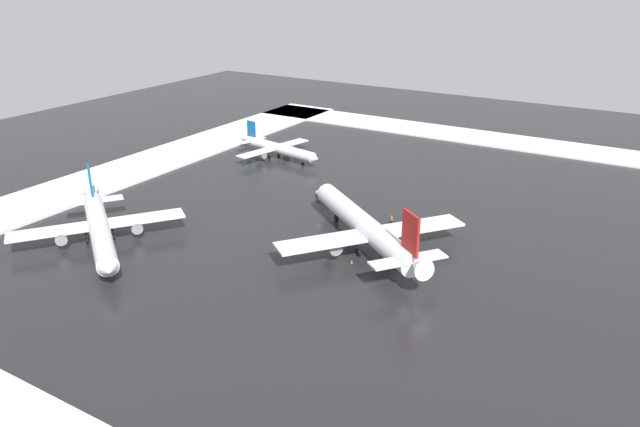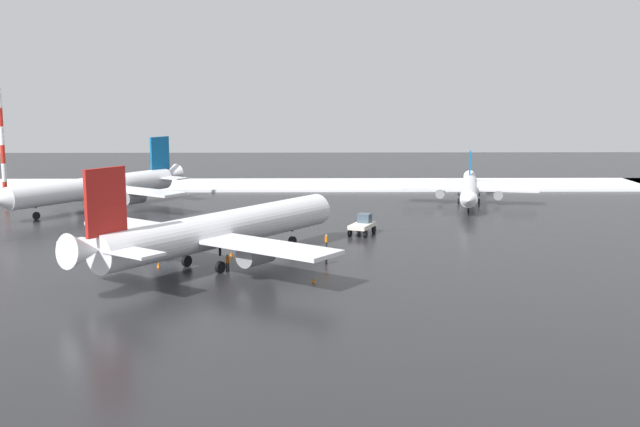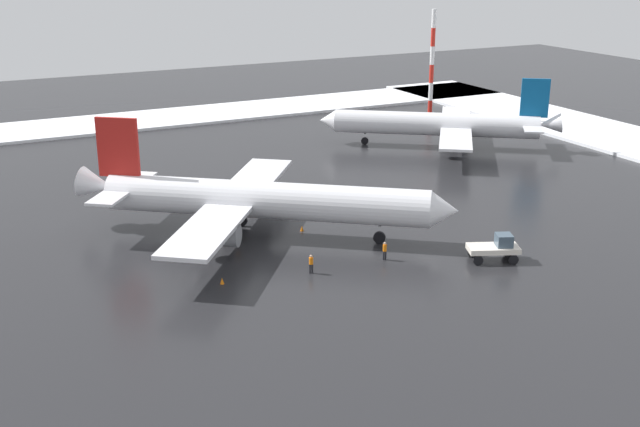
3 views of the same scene
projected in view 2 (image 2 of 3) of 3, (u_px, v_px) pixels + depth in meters
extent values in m
plane|color=#232326|center=(309.00, 240.00, 95.46)|extent=(240.00, 240.00, 0.00)
cube|color=white|center=(309.00, 185.00, 144.75)|extent=(152.00, 16.00, 0.46)
cylinder|color=white|center=(225.00, 229.00, 82.24)|extent=(22.21, 27.60, 3.62)
cone|color=white|center=(324.00, 208.00, 95.92)|extent=(4.28, 4.11, 3.44)
cone|color=white|center=(84.00, 251.00, 68.29)|extent=(4.75, 4.89, 3.52)
cube|color=white|center=(144.00, 227.00, 84.88)|extent=(13.85, 12.10, 0.38)
cylinder|color=gray|center=(161.00, 238.00, 84.22)|extent=(3.88, 4.17, 2.13)
cube|color=white|center=(270.00, 247.00, 74.64)|extent=(13.85, 12.10, 0.38)
cylinder|color=gray|center=(256.00, 254.00, 76.48)|extent=(3.88, 4.17, 2.13)
cube|color=red|center=(106.00, 202.00, 69.68)|extent=(2.88, 3.62, 5.96)
cube|color=white|center=(87.00, 244.00, 72.39)|extent=(5.74, 5.29, 0.26)
cube|color=white|center=(134.00, 253.00, 68.64)|extent=(5.74, 5.29, 0.26)
cylinder|color=black|center=(292.00, 228.00, 91.36)|extent=(0.26, 0.26, 0.74)
cylinder|color=black|center=(292.00, 241.00, 91.61)|extent=(1.01, 1.16, 1.17)
cylinder|color=black|center=(186.00, 246.00, 81.34)|extent=(0.26, 0.26, 0.74)
cylinder|color=black|center=(187.00, 261.00, 81.59)|extent=(1.01, 1.16, 1.17)
cylinder|color=black|center=(220.00, 252.00, 78.59)|extent=(0.26, 0.26, 0.74)
cylinder|color=black|center=(220.00, 267.00, 78.84)|extent=(1.01, 1.16, 1.17)
cylinder|color=white|center=(94.00, 188.00, 117.16)|extent=(19.32, 24.86, 3.22)
cone|color=white|center=(0.00, 200.00, 104.80)|extent=(3.81, 3.64, 3.06)
cone|color=white|center=(171.00, 174.00, 129.58)|extent=(4.20, 4.34, 3.13)
cube|color=white|center=(145.00, 192.00, 115.07)|extent=(12.40, 10.61, 0.34)
cylinder|color=gray|center=(134.00, 197.00, 115.92)|extent=(3.43, 3.72, 1.89)
cube|color=white|center=(76.00, 184.00, 123.92)|extent=(12.40, 10.61, 0.34)
cylinder|color=gray|center=(82.00, 191.00, 122.61)|extent=(3.43, 3.72, 1.89)
cube|color=#0C5999|center=(160.00, 153.00, 127.18)|extent=(2.50, 3.26, 5.30)
cube|color=white|center=(172.00, 178.00, 126.00)|extent=(5.12, 4.66, 0.23)
cube|color=white|center=(147.00, 176.00, 129.24)|extent=(5.12, 4.66, 0.23)
cylinder|color=black|center=(36.00, 206.00, 109.38)|extent=(0.23, 0.23, 0.66)
cylinder|color=black|center=(36.00, 216.00, 109.60)|extent=(0.88, 1.04, 1.04)
cylinder|color=black|center=(119.00, 196.00, 118.49)|extent=(0.23, 0.23, 0.66)
cylinder|color=black|center=(119.00, 205.00, 118.71)|extent=(0.88, 1.04, 1.04)
cylinder|color=black|center=(100.00, 194.00, 120.86)|extent=(0.23, 0.23, 0.66)
cylinder|color=black|center=(101.00, 203.00, 121.09)|extent=(0.88, 1.04, 1.04)
cylinder|color=white|center=(469.00, 190.00, 121.57)|extent=(6.60, 21.23, 2.40)
cone|color=white|center=(469.00, 200.00, 110.49)|extent=(2.57, 2.12, 2.28)
cone|color=white|center=(470.00, 178.00, 132.72)|extent=(2.50, 2.88, 2.33)
cube|color=white|center=(508.00, 190.00, 122.59)|extent=(9.61, 4.88, 0.25)
cylinder|color=gray|center=(498.00, 195.00, 122.62)|extent=(1.86, 2.63, 1.41)
cube|color=white|center=(431.00, 188.00, 124.73)|extent=(9.61, 4.88, 0.25)
cylinder|color=gray|center=(440.00, 193.00, 124.24)|extent=(1.86, 2.63, 1.41)
cube|color=#0C5999|center=(470.00, 163.00, 130.66)|extent=(0.81, 2.82, 3.95)
cube|color=white|center=(483.00, 180.00, 130.58)|extent=(3.69, 2.48, 0.17)
cube|color=white|center=(456.00, 180.00, 131.36)|extent=(3.69, 2.48, 0.17)
cylinder|color=black|center=(469.00, 204.00, 114.56)|extent=(0.17, 0.17, 0.49)
cylinder|color=black|center=(468.00, 211.00, 114.72)|extent=(0.40, 0.81, 0.78)
cylinder|color=black|center=(479.00, 195.00, 123.51)|extent=(0.17, 0.17, 0.49)
cylinder|color=black|center=(479.00, 201.00, 123.67)|extent=(0.40, 0.81, 0.78)
cylinder|color=black|center=(459.00, 194.00, 124.08)|extent=(0.17, 0.17, 0.49)
cylinder|color=black|center=(459.00, 201.00, 124.25)|extent=(0.40, 0.81, 0.78)
cube|color=silver|center=(362.00, 226.00, 98.49)|extent=(3.83, 5.09, 0.50)
cube|color=#3F5160|center=(365.00, 218.00, 99.20)|extent=(1.93, 1.88, 1.10)
cylinder|color=black|center=(359.00, 228.00, 100.44)|extent=(0.65, 0.95, 0.90)
cylinder|color=black|center=(374.00, 230.00, 99.70)|extent=(0.65, 0.95, 0.90)
cylinder|color=black|center=(350.00, 233.00, 97.50)|extent=(0.65, 0.95, 0.90)
cylinder|color=black|center=(365.00, 234.00, 96.76)|extent=(0.65, 0.95, 0.90)
cylinder|color=black|center=(326.00, 246.00, 89.87)|extent=(0.16, 0.16, 0.85)
cylinder|color=black|center=(326.00, 246.00, 90.07)|extent=(0.16, 0.16, 0.85)
cylinder|color=orange|center=(326.00, 239.00, 89.85)|extent=(0.36, 0.36, 0.62)
sphere|color=tan|center=(326.00, 236.00, 89.78)|extent=(0.24, 0.24, 0.24)
cylinder|color=black|center=(227.00, 267.00, 79.61)|extent=(0.16, 0.16, 0.85)
cylinder|color=black|center=(229.00, 267.00, 79.56)|extent=(0.16, 0.16, 0.85)
cylinder|color=orange|center=(228.00, 260.00, 79.46)|extent=(0.36, 0.36, 0.62)
sphere|color=tan|center=(227.00, 256.00, 79.40)|extent=(0.24, 0.24, 0.24)
cylinder|color=black|center=(326.00, 260.00, 82.62)|extent=(0.16, 0.16, 0.85)
cylinder|color=black|center=(326.00, 260.00, 82.79)|extent=(0.16, 0.16, 0.85)
cylinder|color=orange|center=(326.00, 253.00, 82.58)|extent=(0.36, 0.36, 0.62)
sphere|color=tan|center=(326.00, 249.00, 82.51)|extent=(0.24, 0.24, 0.24)
cylinder|color=red|center=(5.00, 191.00, 127.79)|extent=(0.70, 0.70, 2.92)
cylinder|color=white|center=(4.00, 173.00, 127.32)|extent=(0.70, 0.70, 2.92)
cylinder|color=red|center=(3.00, 154.00, 126.84)|extent=(0.70, 0.70, 2.92)
cylinder|color=white|center=(2.00, 136.00, 126.37)|extent=(0.70, 0.70, 2.92)
cylinder|color=red|center=(0.00, 117.00, 125.90)|extent=(0.70, 0.70, 2.92)
cone|color=orange|center=(231.00, 254.00, 86.51)|extent=(0.36, 0.36, 0.55)
cone|color=orange|center=(314.00, 280.00, 75.05)|extent=(0.36, 0.36, 0.55)
cone|color=orange|center=(158.00, 265.00, 81.23)|extent=(0.36, 0.36, 0.55)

